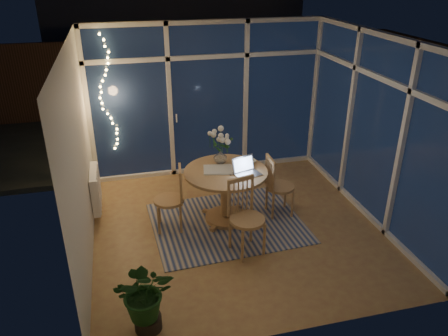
# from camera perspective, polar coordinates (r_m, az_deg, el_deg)

# --- Properties ---
(floor) EXTENTS (4.00, 4.00, 0.00)m
(floor) POSITION_cam_1_polar(r_m,az_deg,el_deg) (6.28, 1.90, -7.70)
(floor) COLOR #915F3F
(floor) RESTS_ON ground
(ceiling) EXTENTS (4.00, 4.00, 0.00)m
(ceiling) POSITION_cam_1_polar(r_m,az_deg,el_deg) (5.32, 2.32, 16.44)
(ceiling) COLOR silver
(ceiling) RESTS_ON wall_back
(wall_back) EXTENTS (4.00, 0.04, 2.60)m
(wall_back) POSITION_cam_1_polar(r_m,az_deg,el_deg) (7.51, -2.13, 8.95)
(wall_back) COLOR silver
(wall_back) RESTS_ON floor
(wall_front) EXTENTS (4.00, 0.04, 2.60)m
(wall_front) POSITION_cam_1_polar(r_m,az_deg,el_deg) (4.00, 10.00, -7.25)
(wall_front) COLOR silver
(wall_front) RESTS_ON floor
(wall_left) EXTENTS (0.04, 4.00, 2.60)m
(wall_left) POSITION_cam_1_polar(r_m,az_deg,el_deg) (5.50, -18.37, 1.29)
(wall_left) COLOR silver
(wall_left) RESTS_ON floor
(wall_right) EXTENTS (0.04, 4.00, 2.60)m
(wall_right) POSITION_cam_1_polar(r_m,az_deg,el_deg) (6.48, 19.41, 4.78)
(wall_right) COLOR silver
(wall_right) RESTS_ON floor
(window_wall_back) EXTENTS (4.00, 0.10, 2.60)m
(window_wall_back) POSITION_cam_1_polar(r_m,az_deg,el_deg) (7.47, -2.07, 8.87)
(window_wall_back) COLOR silver
(window_wall_back) RESTS_ON floor
(window_wall_right) EXTENTS (0.10, 4.00, 2.60)m
(window_wall_right) POSITION_cam_1_polar(r_m,az_deg,el_deg) (6.46, 19.11, 4.75)
(window_wall_right) COLOR silver
(window_wall_right) RESTS_ON floor
(radiator) EXTENTS (0.10, 0.70, 0.58)m
(radiator) POSITION_cam_1_polar(r_m,az_deg,el_deg) (6.69, -16.45, -2.62)
(radiator) COLOR white
(radiator) RESTS_ON wall_left
(fairy_lights) EXTENTS (0.24, 0.10, 1.85)m
(fairy_lights) POSITION_cam_1_polar(r_m,az_deg,el_deg) (7.19, -15.10, 9.21)
(fairy_lights) COLOR #F5C662
(fairy_lights) RESTS_ON window_wall_back
(garden_patio) EXTENTS (12.00, 6.00, 0.10)m
(garden_patio) POSITION_cam_1_polar(r_m,az_deg,el_deg) (10.82, -2.74, 6.62)
(garden_patio) COLOR black
(garden_patio) RESTS_ON ground
(garden_fence) EXTENTS (11.00, 0.08, 1.80)m
(garden_fence) POSITION_cam_1_polar(r_m,az_deg,el_deg) (10.94, -6.01, 11.98)
(garden_fence) COLOR #342412
(garden_fence) RESTS_ON ground
(neighbour_roof) EXTENTS (7.00, 3.00, 2.20)m
(neighbour_roof) POSITION_cam_1_polar(r_m,az_deg,el_deg) (13.72, -6.93, 20.17)
(neighbour_roof) COLOR #2E3137
(neighbour_roof) RESTS_ON ground
(garden_shrubs) EXTENTS (0.90, 0.90, 0.90)m
(garden_shrubs) POSITION_cam_1_polar(r_m,az_deg,el_deg) (8.98, -8.95, 5.77)
(garden_shrubs) COLOR black
(garden_shrubs) RESTS_ON ground
(rug) EXTENTS (2.19, 1.79, 0.01)m
(rug) POSITION_cam_1_polar(r_m,az_deg,el_deg) (6.35, 0.44, -7.18)
(rug) COLOR #BBAD98
(rug) RESTS_ON floor
(dining_table) EXTENTS (1.22, 1.22, 0.80)m
(dining_table) POSITION_cam_1_polar(r_m,az_deg,el_deg) (6.23, 0.23, -3.66)
(dining_table) COLOR #A27349
(dining_table) RESTS_ON floor
(chair_left) EXTENTS (0.49, 0.49, 0.95)m
(chair_left) POSITION_cam_1_polar(r_m,az_deg,el_deg) (6.05, -7.22, -4.00)
(chair_left) COLOR #A27349
(chair_left) RESTS_ON floor
(chair_right) EXTENTS (0.44, 0.44, 0.95)m
(chair_right) POSITION_cam_1_polar(r_m,az_deg,el_deg) (6.41, 7.36, -2.26)
(chair_right) COLOR #A27349
(chair_right) RESTS_ON floor
(chair_front) EXTENTS (0.57, 0.57, 1.02)m
(chair_front) POSITION_cam_1_polar(r_m,az_deg,el_deg) (5.52, 3.08, -6.54)
(chair_front) COLOR #A27349
(chair_front) RESTS_ON floor
(laptop) EXTENTS (0.41, 0.38, 0.25)m
(laptop) POSITION_cam_1_polar(r_m,az_deg,el_deg) (5.89, 3.17, 0.16)
(laptop) COLOR silver
(laptop) RESTS_ON dining_table
(flower_vase) EXTENTS (0.21, 0.21, 0.21)m
(flower_vase) POSITION_cam_1_polar(r_m,az_deg,el_deg) (6.24, -0.47, 1.53)
(flower_vase) COLOR white
(flower_vase) RESTS_ON dining_table
(bowl) EXTENTS (0.16, 0.16, 0.04)m
(bowl) POSITION_cam_1_polar(r_m,az_deg,el_deg) (6.30, 3.42, 0.89)
(bowl) COLOR white
(bowl) RESTS_ON dining_table
(newspapers) EXTENTS (0.42, 0.34, 0.02)m
(newspapers) POSITION_cam_1_polar(r_m,az_deg,el_deg) (6.07, -0.88, -0.20)
(newspapers) COLOR white
(newspapers) RESTS_ON dining_table
(phone) EXTENTS (0.12, 0.08, 0.01)m
(phone) POSITION_cam_1_polar(r_m,az_deg,el_deg) (5.96, 1.17, -0.74)
(phone) COLOR black
(phone) RESTS_ON dining_table
(potted_plant) EXTENTS (0.57, 0.50, 0.76)m
(potted_plant) POSITION_cam_1_polar(r_m,az_deg,el_deg) (4.61, -10.16, -16.57)
(potted_plant) COLOR #184318
(potted_plant) RESTS_ON floor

